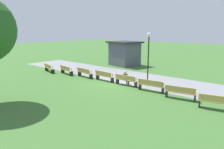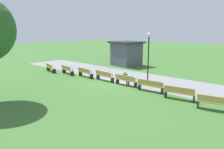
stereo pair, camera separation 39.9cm
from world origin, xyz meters
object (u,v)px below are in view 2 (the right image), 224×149
bench_6 (179,93)px  bench_0 (50,68)px  bench_1 (67,70)px  bench_2 (85,72)px  bench_3 (104,76)px  bench_7 (216,103)px  person_seated (126,77)px  lamp_post (149,49)px  kiosk (126,53)px  bench_5 (150,85)px  bench_4 (126,80)px

bench_6 → bench_0: bearing=172.4°
bench_1 → bench_2: size_ratio=1.01×
bench_3 → bench_7: 9.67m
bench_1 → bench_3: 4.85m
bench_0 → person_seated: (9.51, 1.10, 0.16)m
bench_1 → bench_3: same height
bench_3 → bench_0: bearing=-170.5°
bench_7 → bench_6: bearing=155.4°
lamp_post → kiosk: (-7.60, 6.62, -1.38)m
kiosk → bench_5: bearing=-32.7°
person_seated → bench_5: bearing=-8.7°
bench_6 → lamp_post: lamp_post is taller
bench_0 → bench_2: bearing=22.7°
person_seated → bench_3: bearing=-178.4°
bench_5 → person_seated: person_seated is taller
bench_5 → bench_1: bearing=176.2°
bench_0 → bench_1: bearing=24.6°
bench_2 → bench_6: same height
lamp_post → bench_6: bearing=-26.5°
bench_0 → bench_4: 9.67m
bench_2 → bench_6: size_ratio=0.99×
bench_3 → bench_4: 2.42m
kiosk → bench_6: bearing=-27.0°
bench_4 → person_seated: (-0.11, 0.14, 0.16)m
bench_2 → bench_7: same height
bench_6 → kiosk: bearing=133.6°
bench_4 → bench_3: bearing=178.1°
bench_4 → bench_5: (2.42, -0.16, 0.00)m
bench_7 → bench_2: bearing=162.9°
lamp_post → bench_3: bearing=-160.0°
bench_0 → lamp_post: bearing=25.2°
bench_4 → person_seated: bearing=126.3°
bench_2 → bench_4: 4.85m
bench_6 → lamp_post: 4.72m
bench_2 → bench_7: 12.07m
bench_0 → kiosk: 9.53m
bench_5 → person_seated: size_ratio=1.66×
bench_5 → bench_0: bearing=178.1°
bench_3 → bench_5: size_ratio=0.99×
bench_7 → kiosk: 16.29m
bench_6 → person_seated: bearing=163.4°
bench_4 → kiosk: (-6.40, 7.95, 1.07)m
bench_1 → bench_3: bearing=15.2°
bench_3 → bench_1: bearing=-172.4°
bench_7 → lamp_post: bearing=145.9°
bench_1 → bench_2: same height
bench_2 → bench_5: 7.26m
bench_0 → person_seated: 9.58m
bench_7 → person_seated: bearing=158.2°
bench_5 → lamp_post: (-1.21, 1.48, 2.44)m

